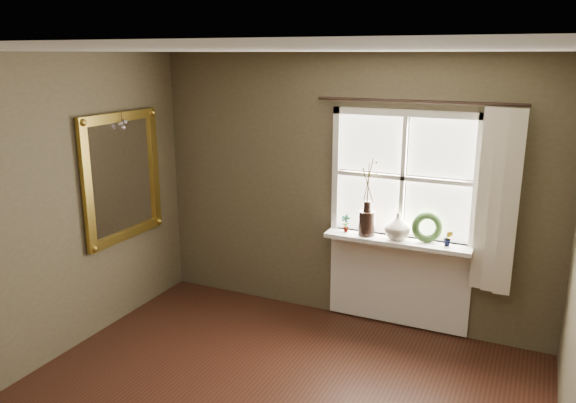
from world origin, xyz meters
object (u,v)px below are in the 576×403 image
(dark_jug, at_px, (367,223))
(cream_vase, at_px, (398,226))
(gilt_mirror, at_px, (123,176))
(wreath, at_px, (427,230))

(dark_jug, relative_size, cream_vase, 0.93)
(dark_jug, height_order, gilt_mirror, gilt_mirror)
(cream_vase, height_order, gilt_mirror, gilt_mirror)
(gilt_mirror, bearing_deg, dark_jug, 19.30)
(dark_jug, height_order, wreath, wreath)
(dark_jug, distance_m, wreath, 0.56)
(dark_jug, xyz_separation_m, cream_vase, (0.29, 0.00, 0.01))
(cream_vase, distance_m, wreath, 0.27)
(gilt_mirror, bearing_deg, wreath, 16.40)
(dark_jug, bearing_deg, wreath, 4.12)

